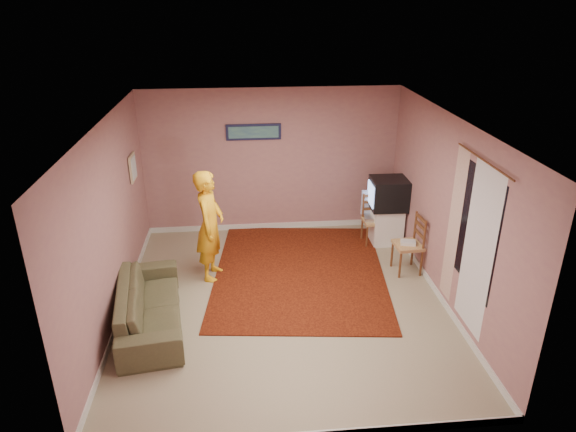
{
  "coord_description": "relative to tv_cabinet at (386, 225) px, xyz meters",
  "views": [
    {
      "loc": [
        -0.52,
        -6.22,
        4.06
      ],
      "look_at": [
        0.12,
        0.6,
        1.07
      ],
      "focal_mm": 32.0,
      "sensor_mm": 36.0,
      "label": 1
    }
  ],
  "objects": [
    {
      "name": "wall_right",
      "position": [
        0.3,
        -1.73,
        0.97
      ],
      "size": [
        0.02,
        5.0,
        2.6
      ],
      "primitive_type": "cube",
      "color": "#A06F69",
      "rests_on": "ground"
    },
    {
      "name": "person",
      "position": [
        -2.98,
        -0.9,
        0.53
      ],
      "size": [
        0.53,
        0.7,
        1.72
      ],
      "primitive_type": "imported",
      "rotation": [
        0.0,
        0.0,
        1.37
      ],
      "color": "#EEA616",
      "rests_on": "ground"
    },
    {
      "name": "baseboard_left",
      "position": [
        -4.19,
        -1.73,
        -0.28
      ],
      "size": [
        0.02,
        5.0,
        0.1
      ],
      "primitive_type": "cube",
      "color": "silver",
      "rests_on": "ground"
    },
    {
      "name": "tv_cabinet",
      "position": [
        0.0,
        0.0,
        0.0
      ],
      "size": [
        0.51,
        0.47,
        0.65
      ],
      "primitive_type": "cube",
      "color": "white",
      "rests_on": "ground"
    },
    {
      "name": "picture_left",
      "position": [
        -4.17,
        -0.13,
        1.22
      ],
      "size": [
        0.04,
        0.38,
        0.42
      ],
      "color": "tan",
      "rests_on": "wall_left"
    },
    {
      "name": "chair_a",
      "position": [
        -0.22,
        -0.02,
        0.2
      ],
      "size": [
        0.41,
        0.39,
        0.47
      ],
      "rotation": [
        0.0,
        0.0,
        0.05
      ],
      "color": "tan",
      "rests_on": "ground"
    },
    {
      "name": "picture_back",
      "position": [
        -2.25,
        0.74,
        1.52
      ],
      "size": [
        0.95,
        0.04,
        0.28
      ],
      "color": "#131434",
      "rests_on": "wall_back"
    },
    {
      "name": "dvd_player",
      "position": [
        -0.22,
        -0.02,
        0.15
      ],
      "size": [
        0.4,
        0.32,
        0.06
      ],
      "primitive_type": "cube",
      "rotation": [
        0.0,
        0.0,
        -0.2
      ],
      "color": "#AFAFB4",
      "rests_on": "chair_a"
    },
    {
      "name": "ceiling",
      "position": [
        -1.95,
        -1.73,
        2.27
      ],
      "size": [
        4.5,
        5.0,
        0.02
      ],
      "primitive_type": "cube",
      "color": "silver",
      "rests_on": "wall_back"
    },
    {
      "name": "chair_b",
      "position": [
        0.05,
        -1.04,
        0.25
      ],
      "size": [
        0.43,
        0.45,
        0.51
      ],
      "rotation": [
        0.0,
        0.0,
        -1.5
      ],
      "color": "tan",
      "rests_on": "ground"
    },
    {
      "name": "ground",
      "position": [
        -1.95,
        -1.73,
        -0.33
      ],
      "size": [
        5.0,
        5.0,
        0.0
      ],
      "primitive_type": "plane",
      "color": "gray",
      "rests_on": "ground"
    },
    {
      "name": "window",
      "position": [
        0.29,
        -2.63,
        1.12
      ],
      "size": [
        0.01,
        1.1,
        1.5
      ],
      "primitive_type": "cube",
      "color": "black",
      "rests_on": "wall_right"
    },
    {
      "name": "game_console",
      "position": [
        0.05,
        -1.04,
        0.18
      ],
      "size": [
        0.26,
        0.22,
        0.05
      ],
      "primitive_type": "cube",
      "rotation": [
        0.0,
        0.0,
        -0.25
      ],
      "color": "silver",
      "rests_on": "chair_b"
    },
    {
      "name": "curtain_sheer",
      "position": [
        0.28,
        -2.78,
        0.92
      ],
      "size": [
        0.01,
        0.75,
        2.1
      ],
      "primitive_type": "cube",
      "color": "silver",
      "rests_on": "wall_right"
    },
    {
      "name": "sofa",
      "position": [
        -3.75,
        -2.1,
        -0.03
      ],
      "size": [
        1.05,
        2.09,
        0.58
      ],
      "primitive_type": "imported",
      "rotation": [
        0.0,
        0.0,
        1.71
      ],
      "color": "#4A482D",
      "rests_on": "ground"
    },
    {
      "name": "wall_back",
      "position": [
        -1.95,
        0.77,
        0.97
      ],
      "size": [
        4.5,
        0.02,
        2.6
      ],
      "primitive_type": "cube",
      "color": "#A06F69",
      "rests_on": "ground"
    },
    {
      "name": "baseboard_back",
      "position": [
        -1.95,
        0.76,
        -0.28
      ],
      "size": [
        4.5,
        0.02,
        0.1
      ],
      "primitive_type": "cube",
      "color": "silver",
      "rests_on": "ground"
    },
    {
      "name": "crt_tv",
      "position": [
        -0.01,
        0.0,
        0.59
      ],
      "size": [
        0.63,
        0.56,
        0.53
      ],
      "rotation": [
        0.0,
        0.0,
        -0.02
      ],
      "color": "black",
      "rests_on": "tv_cabinet"
    },
    {
      "name": "wall_left",
      "position": [
        -4.2,
        -1.73,
        0.97
      ],
      "size": [
        0.02,
        5.0,
        2.6
      ],
      "primitive_type": "cube",
      "color": "#A06F69",
      "rests_on": "ground"
    },
    {
      "name": "curtain_floral",
      "position": [
        0.26,
        -2.08,
        0.92
      ],
      "size": [
        0.01,
        0.35,
        2.1
      ],
      "primitive_type": "cube",
      "color": "beige",
      "rests_on": "wall_right"
    },
    {
      "name": "area_rug",
      "position": [
        -1.63,
        -0.95,
        -0.32
      ],
      "size": [
        2.96,
        3.54,
        0.02
      ],
      "primitive_type": "cube",
      "rotation": [
        0.0,
        0.0,
        -0.11
      ],
      "color": "black",
      "rests_on": "ground"
    },
    {
      "name": "baseboard_right",
      "position": [
        0.29,
        -1.73,
        -0.28
      ],
      "size": [
        0.02,
        5.0,
        0.1
      ],
      "primitive_type": "cube",
      "color": "silver",
      "rests_on": "ground"
    },
    {
      "name": "wall_front",
      "position": [
        -1.95,
        -4.23,
        0.97
      ],
      "size": [
        4.5,
        0.02,
        2.6
      ],
      "primitive_type": "cube",
      "color": "#A06F69",
      "rests_on": "ground"
    },
    {
      "name": "curtain_rod",
      "position": [
        0.25,
        -2.63,
        1.99
      ],
      "size": [
        0.02,
        1.4,
        0.02
      ],
      "primitive_type": "cylinder",
      "rotation": [
        1.57,
        0.0,
        0.0
      ],
      "color": "brown",
      "rests_on": "wall_right"
    },
    {
      "name": "blue_throw",
      "position": [
        -0.22,
        0.17,
        0.37
      ],
      "size": [
        0.41,
        0.05,
        0.43
      ],
      "primitive_type": "cube",
      "color": "#819AD4",
      "rests_on": "chair_a"
    }
  ]
}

